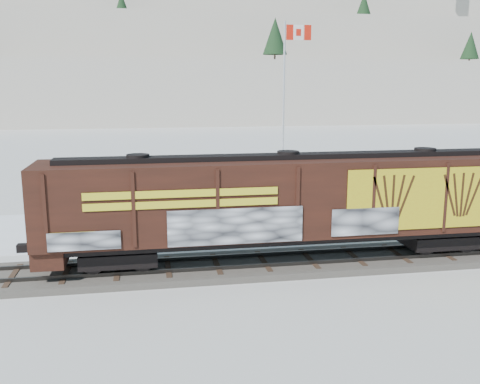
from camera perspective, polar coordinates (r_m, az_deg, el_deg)
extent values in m
plane|color=white|center=(22.78, 2.52, -8.06)|extent=(500.00, 500.00, 0.00)
cube|color=#59544C|center=(22.74, 2.53, -7.72)|extent=(50.00, 3.40, 0.28)
cube|color=#33302D|center=(22.00, 2.94, -7.80)|extent=(50.00, 0.10, 0.15)
cube|color=#33302D|center=(23.34, 2.15, -6.65)|extent=(50.00, 0.10, 0.15)
cube|color=white|center=(29.83, -0.57, -3.30)|extent=(40.00, 8.00, 0.03)
cube|color=white|center=(116.07, -7.72, 10.54)|extent=(360.00, 40.00, 12.00)
cube|color=white|center=(146.11, -8.27, 13.04)|extent=(360.00, 40.00, 24.00)
cube|color=white|center=(181.30, -8.68, 14.43)|extent=(360.00, 50.00, 35.00)
cone|color=black|center=(114.54, 3.76, 16.27)|extent=(5.04, 5.04, 7.38)
cone|color=black|center=(139.05, 23.36, 14.16)|extent=(4.20, 4.20, 6.15)
cone|color=black|center=(150.47, -12.52, 19.01)|extent=(3.92, 3.92, 5.74)
cone|color=black|center=(158.18, 13.08, 18.82)|extent=(4.48, 4.48, 6.56)
cube|color=black|center=(22.05, -12.77, -6.59)|extent=(3.00, 2.00, 0.90)
cube|color=black|center=(25.35, 20.31, -4.67)|extent=(3.00, 2.00, 0.90)
cylinder|color=black|center=(21.39, -15.43, -7.30)|extent=(0.90, 0.12, 0.90)
cube|color=black|center=(22.58, 5.00, -4.53)|extent=(20.08, 2.40, 0.25)
cube|color=#33150D|center=(22.18, 5.08, -0.38)|extent=(20.08, 3.00, 3.09)
cube|color=black|center=(21.91, 5.15, 3.83)|extent=(18.48, 0.90, 0.20)
cube|color=gold|center=(22.82, 19.38, -0.66)|extent=(6.83, 0.03, 2.50)
cube|color=gold|center=(19.91, -6.12, -0.74)|extent=(7.23, 0.02, 0.70)
cube|color=silver|center=(20.39, -0.41, -3.68)|extent=(5.22, 0.03, 1.40)
cylinder|color=silver|center=(38.06, 4.52, 0.03)|extent=(0.90, 0.90, 0.20)
cylinder|color=silver|center=(37.35, 4.66, 8.72)|extent=(0.14, 0.14, 11.72)
cube|color=red|center=(37.56, 5.34, 16.60)|extent=(0.50, 0.07, 1.00)
cube|color=white|center=(37.72, 6.25, 16.57)|extent=(0.70, 0.09, 1.00)
cube|color=red|center=(37.90, 7.24, 16.52)|extent=(0.50, 0.07, 1.00)
imported|color=silver|center=(29.42, -10.76, -2.30)|extent=(4.08, 1.75, 1.37)
imported|color=silver|center=(30.31, -3.83, -1.51)|extent=(4.87, 1.87, 1.58)
imported|color=black|center=(31.01, 4.17, -1.29)|extent=(5.48, 2.98, 1.51)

